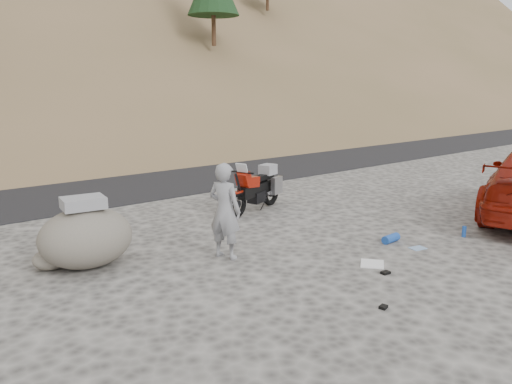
# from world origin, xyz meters

# --- Properties ---
(ground) EXTENTS (140.00, 140.00, 0.00)m
(ground) POSITION_xyz_m (0.00, 0.00, 0.00)
(ground) COLOR #43413E
(ground) RESTS_ON ground
(road) EXTENTS (120.00, 7.00, 0.05)m
(road) POSITION_xyz_m (0.00, 9.00, 0.00)
(road) COLOR black
(road) RESTS_ON ground
(motorcycle) EXTENTS (2.15, 1.06, 1.33)m
(motorcycle) POSITION_xyz_m (1.16, 2.97, 0.57)
(motorcycle) COLOR black
(motorcycle) RESTS_ON ground
(man) EXTENTS (0.64, 0.76, 1.79)m
(man) POSITION_xyz_m (-1.54, 0.56, 0.00)
(man) COLOR gray
(man) RESTS_ON ground
(boulder) EXTENTS (2.01, 1.86, 1.24)m
(boulder) POSITION_xyz_m (-3.73, 1.70, 0.55)
(boulder) COLOR #5A564D
(boulder) RESTS_ON ground
(small_rock) EXTENTS (0.69, 0.64, 0.36)m
(small_rock) POSITION_xyz_m (-4.28, 1.96, 0.18)
(small_rock) COLOR #5A564D
(small_rock) RESTS_ON ground
(gear_white_cloth) EXTENTS (0.61, 0.60, 0.02)m
(gear_white_cloth) POSITION_xyz_m (0.31, -1.39, 0.01)
(gear_white_cloth) COLOR white
(gear_white_cloth) RESTS_ON ground
(gear_blue_mat) EXTENTS (0.44, 0.20, 0.17)m
(gear_blue_mat) POSITION_xyz_m (1.61, -0.83, 0.09)
(gear_blue_mat) COLOR #1B48A5
(gear_blue_mat) RESTS_ON ground
(gear_bottle) EXTENTS (0.09, 0.09, 0.23)m
(gear_bottle) POSITION_xyz_m (3.14, -1.56, 0.12)
(gear_bottle) COLOR #1B48A5
(gear_bottle) RESTS_ON ground
(gear_glove_a) EXTENTS (0.16, 0.12, 0.04)m
(gear_glove_a) POSITION_xyz_m (0.12, -1.83, 0.02)
(gear_glove_a) COLOR black
(gear_glove_a) RESTS_ON ground
(gear_glove_b) EXTENTS (0.15, 0.12, 0.04)m
(gear_glove_b) POSITION_xyz_m (-1.01, -2.65, 0.02)
(gear_glove_b) COLOR black
(gear_glove_b) RESTS_ON ground
(gear_blue_cloth) EXTENTS (0.35, 0.28, 0.01)m
(gear_blue_cloth) POSITION_xyz_m (1.72, -1.39, 0.01)
(gear_blue_cloth) COLOR #7F9DC4
(gear_blue_cloth) RESTS_ON ground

